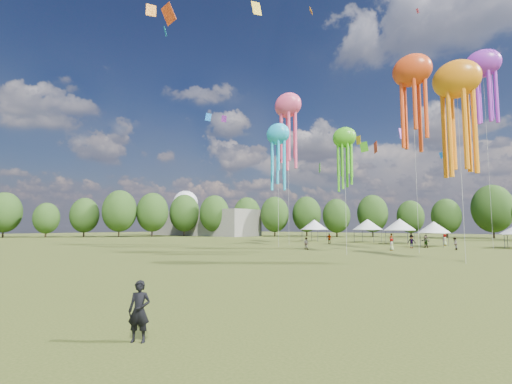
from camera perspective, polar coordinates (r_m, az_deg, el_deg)
The scene contains 10 objects.
ground at distance 20.29m, azimuth -24.53°, elevation -13.71°, with size 300.00×300.00×0.00m, color #384416.
observer_main at distance 10.98m, azimuth -17.70°, elevation -17.22°, with size 0.60×0.39×1.64m, color black.
spectator_near at distance 49.13m, azimuth 7.81°, elevation -7.96°, with size 0.77×0.60×1.59m, color gray.
spectators_far at distance 58.95m, azimuth 22.59°, elevation -7.06°, with size 21.36×18.24×1.91m.
festival_tents at distance 68.45m, azimuth 20.60°, elevation -4.89°, with size 39.70×12.81×4.43m.
show_kites at distance 53.79m, azimuth 17.61°, elevation 12.35°, with size 32.55×27.23×28.03m.
small_kites at distance 58.89m, azimuth 19.09°, elevation 20.30°, with size 78.79×51.60×44.66m.
treeline at distance 74.70m, azimuth 22.71°, elevation -2.25°, with size 201.57×95.24×13.43m.
hangar at distance 120.97m, azimuth -8.35°, elevation -4.80°, with size 40.00×12.00×8.00m, color gray.
radome at distance 137.19m, azimuth -10.92°, elevation -2.31°, with size 9.00×9.00×16.00m.
Camera 1 is at (17.99, -8.84, 3.14)m, focal length 25.72 mm.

